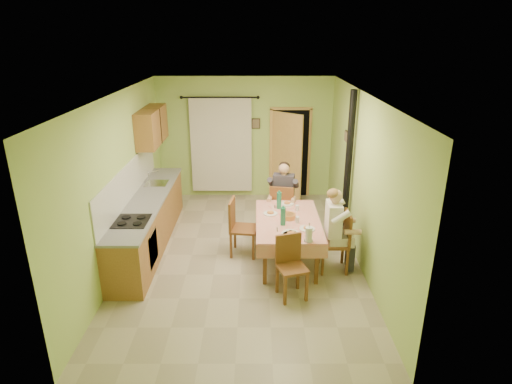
{
  "coord_description": "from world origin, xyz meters",
  "views": [
    {
      "loc": [
        0.24,
        -6.71,
        3.69
      ],
      "look_at": [
        0.25,
        0.1,
        1.15
      ],
      "focal_mm": 30.0,
      "sensor_mm": 36.0,
      "label": 1
    }
  ],
  "objects_px": {
    "man_far": "(283,190)",
    "chair_left": "(243,238)",
    "chair_right": "(334,253)",
    "chair_far": "(283,219)",
    "man_right": "(336,221)",
    "stove_flue": "(346,189)",
    "dining_table": "(288,240)",
    "chair_near": "(291,279)"
  },
  "relations": [
    {
      "from": "chair_far",
      "to": "chair_near",
      "type": "xyz_separation_m",
      "value": [
        0.0,
        -2.18,
        -0.0
      ]
    },
    {
      "from": "man_far",
      "to": "chair_left",
      "type": "bearing_deg",
      "value": -119.26
    },
    {
      "from": "chair_right",
      "to": "man_far",
      "type": "xyz_separation_m",
      "value": [
        -0.76,
        1.42,
        0.59
      ]
    },
    {
      "from": "chair_far",
      "to": "chair_left",
      "type": "height_order",
      "value": "chair_left"
    },
    {
      "from": "chair_far",
      "to": "chair_right",
      "type": "relative_size",
      "value": 0.99
    },
    {
      "from": "stove_flue",
      "to": "chair_left",
      "type": "bearing_deg",
      "value": -163.86
    },
    {
      "from": "chair_far",
      "to": "dining_table",
      "type": "bearing_deg",
      "value": -77.62
    },
    {
      "from": "man_far",
      "to": "man_right",
      "type": "height_order",
      "value": "same"
    },
    {
      "from": "chair_near",
      "to": "man_right",
      "type": "bearing_deg",
      "value": -150.88
    },
    {
      "from": "chair_left",
      "to": "stove_flue",
      "type": "bearing_deg",
      "value": 113.88
    },
    {
      "from": "chair_near",
      "to": "chair_left",
      "type": "xyz_separation_m",
      "value": [
        -0.75,
        1.32,
        0.0
      ]
    },
    {
      "from": "chair_near",
      "to": "chair_right",
      "type": "height_order",
      "value": "chair_right"
    },
    {
      "from": "chair_right",
      "to": "man_right",
      "type": "distance_m",
      "value": 0.59
    },
    {
      "from": "chair_near",
      "to": "man_far",
      "type": "distance_m",
      "value": 2.28
    },
    {
      "from": "dining_table",
      "to": "stove_flue",
      "type": "xyz_separation_m",
      "value": [
        1.11,
        0.77,
        0.64
      ]
    },
    {
      "from": "chair_right",
      "to": "chair_far",
      "type": "bearing_deg",
      "value": 28.79
    },
    {
      "from": "dining_table",
      "to": "chair_right",
      "type": "xyz_separation_m",
      "value": [
        0.75,
        -0.31,
        -0.09
      ]
    },
    {
      "from": "chair_near",
      "to": "stove_flue",
      "type": "bearing_deg",
      "value": -138.22
    },
    {
      "from": "chair_near",
      "to": "chair_right",
      "type": "relative_size",
      "value": 0.93
    },
    {
      "from": "chair_left",
      "to": "stove_flue",
      "type": "xyz_separation_m",
      "value": [
        1.88,
        0.54,
        0.73
      ]
    },
    {
      "from": "stove_flue",
      "to": "chair_right",
      "type": "bearing_deg",
      "value": -108.57
    },
    {
      "from": "chair_far",
      "to": "man_far",
      "type": "bearing_deg",
      "value": 90.0
    },
    {
      "from": "chair_near",
      "to": "chair_left",
      "type": "bearing_deg",
      "value": -77.42
    },
    {
      "from": "chair_left",
      "to": "stove_flue",
      "type": "height_order",
      "value": "stove_flue"
    },
    {
      "from": "dining_table",
      "to": "man_far",
      "type": "xyz_separation_m",
      "value": [
        -0.02,
        1.1,
        0.5
      ]
    },
    {
      "from": "chair_far",
      "to": "man_far",
      "type": "xyz_separation_m",
      "value": [
        0.0,
        0.01,
        0.59
      ]
    },
    {
      "from": "dining_table",
      "to": "man_right",
      "type": "relative_size",
      "value": 1.29
    },
    {
      "from": "man_far",
      "to": "man_right",
      "type": "relative_size",
      "value": 1.0
    },
    {
      "from": "man_right",
      "to": "stove_flue",
      "type": "relative_size",
      "value": 0.5
    },
    {
      "from": "chair_right",
      "to": "man_far",
      "type": "height_order",
      "value": "man_far"
    },
    {
      "from": "chair_far",
      "to": "man_far",
      "type": "distance_m",
      "value": 0.59
    },
    {
      "from": "dining_table",
      "to": "chair_left",
      "type": "height_order",
      "value": "chair_left"
    },
    {
      "from": "dining_table",
      "to": "chair_left",
      "type": "distance_m",
      "value": 0.81
    },
    {
      "from": "chair_far",
      "to": "man_far",
      "type": "relative_size",
      "value": 0.73
    },
    {
      "from": "chair_left",
      "to": "chair_near",
      "type": "bearing_deg",
      "value": 37.35
    },
    {
      "from": "chair_right",
      "to": "man_far",
      "type": "relative_size",
      "value": 0.73
    },
    {
      "from": "dining_table",
      "to": "man_right",
      "type": "xyz_separation_m",
      "value": [
        0.73,
        -0.31,
        0.5
      ]
    },
    {
      "from": "chair_right",
      "to": "chair_left",
      "type": "bearing_deg",
      "value": 70.5
    },
    {
      "from": "dining_table",
      "to": "chair_right",
      "type": "bearing_deg",
      "value": -22.6
    },
    {
      "from": "man_right",
      "to": "stove_flue",
      "type": "distance_m",
      "value": 1.16
    },
    {
      "from": "dining_table",
      "to": "chair_near",
      "type": "height_order",
      "value": "chair_near"
    },
    {
      "from": "dining_table",
      "to": "chair_right",
      "type": "height_order",
      "value": "chair_right"
    }
  ]
}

